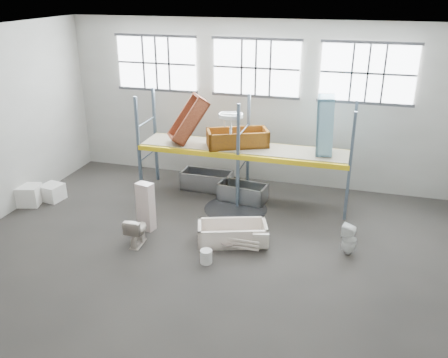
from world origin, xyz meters
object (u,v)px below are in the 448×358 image
(toilet_beige, at_px, (137,230))
(steel_tub_left, at_px, (207,180))
(rust_tub_flat, at_px, (237,138))
(blue_tub_upright, at_px, (325,125))
(bathtub_beige, at_px, (232,233))
(toilet_white, at_px, (349,239))
(cistern_tall, at_px, (146,206))
(bucket, at_px, (206,257))
(carton_near, at_px, (28,195))
(steel_tub_right, at_px, (242,192))

(toilet_beige, height_order, steel_tub_left, toilet_beige)
(rust_tub_flat, distance_m, blue_tub_upright, 2.50)
(bathtub_beige, xyz_separation_m, rust_tub_flat, (-0.59, 2.68, 1.57))
(toilet_beige, distance_m, steel_tub_left, 3.73)
(toilet_white, bearing_deg, cistern_tall, -76.04)
(cistern_tall, xyz_separation_m, blue_tub_upright, (4.16, 2.66, 1.75))
(bucket, bearing_deg, blue_tub_upright, 60.04)
(toilet_beige, xyz_separation_m, steel_tub_left, (0.59, 3.68, -0.09))
(cistern_tall, relative_size, toilet_white, 1.69)
(steel_tub_left, height_order, bucket, steel_tub_left)
(toilet_white, distance_m, bucket, 3.38)
(steel_tub_left, xyz_separation_m, bucket, (1.29, -4.01, -0.12))
(blue_tub_upright, height_order, carton_near, blue_tub_upright)
(steel_tub_right, relative_size, rust_tub_flat, 0.81)
(bucket, relative_size, carton_near, 0.48)
(bathtub_beige, height_order, toilet_white, toilet_white)
(toilet_beige, xyz_separation_m, blue_tub_upright, (4.06, 3.44, 2.02))
(toilet_beige, bearing_deg, toilet_white, -171.63)
(toilet_white, bearing_deg, steel_tub_left, -109.82)
(bathtub_beige, relative_size, steel_tub_right, 1.21)
(carton_near, bearing_deg, bathtub_beige, -4.10)
(toilet_white, bearing_deg, toilet_beige, -67.12)
(toilet_beige, bearing_deg, steel_tub_left, -101.91)
(steel_tub_left, bearing_deg, toilet_white, -31.59)
(steel_tub_right, bearing_deg, bathtub_beige, -81.80)
(cistern_tall, bearing_deg, bathtub_beige, 12.91)
(rust_tub_flat, xyz_separation_m, blue_tub_upright, (2.43, 0.02, 0.57))
(steel_tub_right, bearing_deg, blue_tub_upright, 7.00)
(toilet_beige, relative_size, steel_tub_right, 0.54)
(bathtub_beige, bearing_deg, bucket, -125.70)
(toilet_white, height_order, rust_tub_flat, rust_tub_flat)
(bucket, bearing_deg, carton_near, 165.53)
(toilet_white, distance_m, steel_tub_left, 5.16)
(carton_near, bearing_deg, blue_tub_upright, 15.61)
(bathtub_beige, bearing_deg, toilet_beige, 179.89)
(cistern_tall, height_order, carton_near, cistern_tall)
(toilet_beige, xyz_separation_m, toilet_white, (4.99, 0.98, 0.00))
(toilet_beige, relative_size, cistern_tall, 0.58)
(steel_tub_right, xyz_separation_m, rust_tub_flat, (-0.23, 0.25, 1.56))
(bathtub_beige, height_order, cistern_tall, cistern_tall)
(steel_tub_left, bearing_deg, bucket, -72.24)
(bucket, bearing_deg, toilet_beige, 169.99)
(steel_tub_left, distance_m, bucket, 4.22)
(toilet_beige, distance_m, steel_tub_right, 3.68)
(steel_tub_left, xyz_separation_m, carton_near, (-4.61, -2.49, 0.01))
(bathtub_beige, bearing_deg, toilet_white, -13.85)
(cistern_tall, bearing_deg, carton_near, -171.93)
(rust_tub_flat, xyz_separation_m, bucket, (0.26, -3.76, -1.66))
(toilet_beige, relative_size, carton_near, 1.11)
(cistern_tall, xyz_separation_m, rust_tub_flat, (1.73, 2.64, 1.18))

